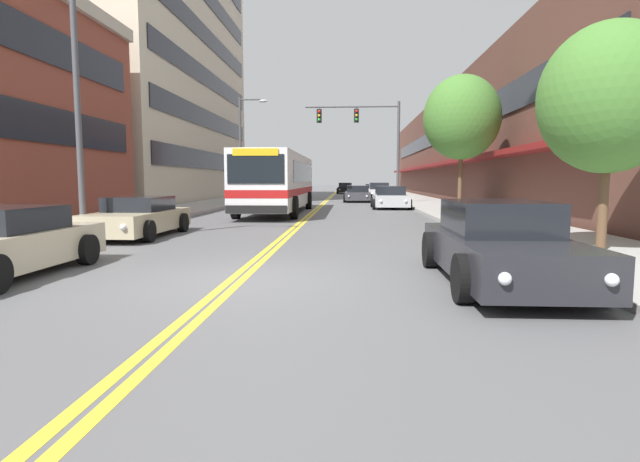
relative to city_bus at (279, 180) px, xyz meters
name	(u,v)px	position (x,y,z in m)	size (l,w,h in m)	color
ground_plane	(329,199)	(1.75, 19.64, -1.67)	(240.00, 240.00, 0.00)	#565659
sidewalk_left	(248,198)	(-5.66, 19.64, -1.60)	(3.83, 106.00, 0.13)	#9E9B96
sidewalk_right	(411,198)	(9.17, 19.64, -1.60)	(3.83, 106.00, 0.13)	#9E9B96
centre_line	(329,199)	(1.75, 19.64, -1.67)	(0.34, 106.00, 0.01)	yellow
office_tower_left	(135,39)	(-13.81, 15.16, 11.39)	(12.08, 26.96, 26.11)	beige
storefront_row_right	(482,148)	(15.31, 19.64, 2.83)	(9.10, 68.00, 9.00)	brown
city_bus	(279,180)	(0.00, 0.00, 0.00)	(2.84, 12.51, 2.94)	silver
car_navy_parked_left_mid	(276,192)	(-2.58, 16.48, -1.02)	(2.19, 4.78, 1.41)	#19234C
car_beige_parked_left_far	(138,218)	(-2.67, -11.11, -1.11)	(2.02, 4.63, 1.18)	#BCAD89
car_charcoal_parked_right_foreground	(499,245)	(6.11, -17.37, -1.05)	(2.01, 4.70, 1.34)	#232328
car_white_parked_right_mid	(379,192)	(6.10, 16.66, -1.00)	(2.07, 4.39, 1.46)	white
car_slate_blue_parked_right_far	(373,191)	(6.04, 26.27, -1.09)	(2.07, 4.43, 1.26)	#475675
car_silver_parked_right_end	(390,198)	(6.05, 4.13, -1.06)	(2.20, 4.26, 1.32)	#B7B7BC
car_black_moving_lead	(345,188)	(3.08, 36.82, -1.05)	(2.11, 4.89, 1.34)	black
car_dark_grey_moving_second	(357,194)	(4.24, 12.96, -1.09)	(2.15, 4.18, 1.25)	#38383D
traffic_signal_mast	(367,131)	(4.83, 9.21, 3.33)	(6.49, 0.38, 7.02)	#47474C
street_lamp_left_near	(87,73)	(-3.25, -12.60, 2.81)	(2.14, 0.28, 7.51)	#47474C
street_lamp_left_far	(244,141)	(-3.28, 7.13, 2.53)	(1.91, 0.28, 7.04)	#47474C
street_tree_right_near	(609,99)	(9.26, -14.24, 1.77)	(2.95, 2.95, 4.94)	brown
street_tree_right_mid	(462,118)	(8.89, -1.45, 2.93)	(3.58, 3.58, 6.45)	brown
fire_hydrant	(461,211)	(7.70, -7.22, -1.11)	(0.28, 0.20, 0.86)	red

